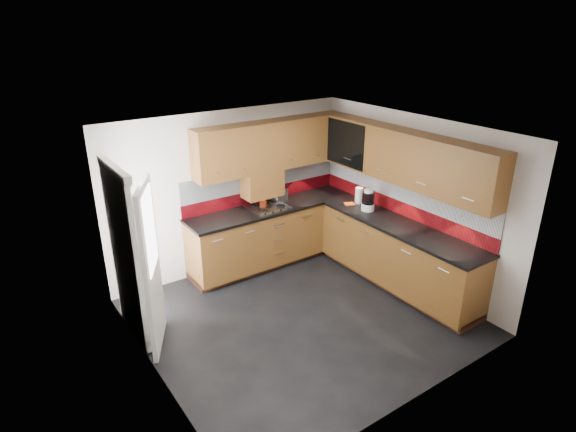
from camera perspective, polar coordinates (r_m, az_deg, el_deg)
room at (r=5.62m, az=1.79°, el=0.80°), size 4.00×3.80×2.64m
base_cabinets at (r=7.17m, az=5.15°, el=-3.55°), size 2.70×3.20×0.95m
countertop at (r=6.96m, az=5.27°, el=-0.05°), size 2.72×3.22×0.04m
backsplash at (r=7.15m, az=5.58°, el=3.05°), size 2.70×3.20×0.54m
upper_cabinets at (r=6.83m, az=6.28°, el=7.62°), size 2.50×3.20×0.72m
extractor_hood at (r=7.21m, az=-3.09°, el=3.88°), size 0.60×0.33×0.40m
glass_cabinet at (r=7.34m, az=7.70°, el=8.81°), size 0.32×0.80×0.66m
back_door at (r=5.71m, az=-17.52°, el=-5.08°), size 0.42×1.19×2.04m
gas_hob at (r=7.19m, az=-2.33°, el=1.07°), size 0.58×0.51×0.04m
utensil_pot at (r=7.34m, az=-2.99°, el=2.17°), size 0.11×0.11×0.41m
toaster at (r=7.44m, az=-1.07°, el=2.44°), size 0.29×0.22×0.18m
food_processor at (r=7.15m, az=9.47°, el=1.78°), size 0.19×0.19×0.32m
paper_towel at (r=7.42m, az=8.41°, el=2.43°), size 0.15×0.15×0.24m
orange_cloth at (r=7.38m, az=7.30°, el=1.42°), size 0.19×0.17×0.02m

